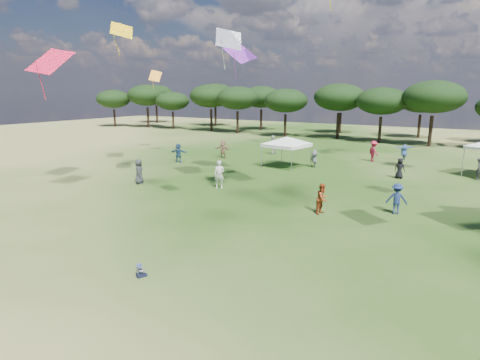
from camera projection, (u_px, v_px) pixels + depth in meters
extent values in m
plane|color=#2C4F17|center=(113.00, 304.00, 12.17)|extent=(140.00, 140.00, 0.00)
cylinder|color=black|center=(115.00, 118.00, 72.81)|extent=(0.35, 0.35, 3.09)
ellipsoid|color=black|center=(113.00, 99.00, 72.07)|extent=(6.01, 6.01, 3.24)
cylinder|color=black|center=(148.00, 117.00, 71.25)|extent=(0.40, 0.40, 3.51)
ellipsoid|color=black|center=(147.00, 95.00, 70.41)|extent=(6.82, 6.82, 3.68)
cylinder|color=black|center=(173.00, 120.00, 68.29)|extent=(0.33, 0.33, 2.92)
ellipsoid|color=black|center=(172.00, 101.00, 67.59)|extent=(5.67, 5.67, 3.06)
cylinder|color=black|center=(211.00, 120.00, 64.32)|extent=(0.40, 0.40, 3.49)
ellipsoid|color=black|center=(211.00, 96.00, 63.48)|extent=(6.79, 6.79, 3.66)
cylinder|color=black|center=(238.00, 122.00, 61.45)|extent=(0.38, 0.38, 3.32)
ellipsoid|color=black|center=(237.00, 98.00, 60.66)|extent=(6.44, 6.44, 3.47)
cylinder|color=black|center=(285.00, 126.00, 56.54)|extent=(0.36, 0.36, 3.14)
ellipsoid|color=black|center=(286.00, 101.00, 55.79)|extent=(6.11, 6.11, 3.29)
cylinder|color=black|center=(338.00, 126.00, 54.08)|extent=(0.40, 0.40, 3.46)
ellipsoid|color=black|center=(339.00, 97.00, 53.26)|extent=(6.73, 6.73, 3.63)
cylinder|color=black|center=(380.00, 130.00, 50.13)|extent=(0.37, 0.37, 3.21)
ellipsoid|color=black|center=(382.00, 101.00, 49.37)|extent=(6.24, 6.24, 3.36)
cylinder|color=black|center=(430.00, 131.00, 46.71)|extent=(0.41, 0.41, 3.56)
ellipsoid|color=black|center=(434.00, 97.00, 45.86)|extent=(6.91, 6.91, 3.73)
cylinder|color=black|center=(157.00, 114.00, 81.61)|extent=(0.41, 0.41, 3.56)
ellipsoid|color=black|center=(156.00, 94.00, 80.75)|extent=(6.92, 6.92, 3.73)
cylinder|color=black|center=(216.00, 116.00, 73.75)|extent=(0.41, 0.41, 3.62)
ellipsoid|color=black|center=(215.00, 94.00, 72.88)|extent=(7.03, 7.03, 3.79)
cylinder|color=black|center=(261.00, 120.00, 66.61)|extent=(0.39, 0.39, 3.37)
ellipsoid|color=black|center=(261.00, 97.00, 65.80)|extent=(6.54, 6.54, 3.53)
cylinder|color=black|center=(340.00, 123.00, 61.44)|extent=(0.36, 0.36, 3.11)
ellipsoid|color=black|center=(341.00, 100.00, 60.69)|extent=(6.05, 6.05, 3.26)
cylinder|color=black|center=(419.00, 126.00, 54.92)|extent=(0.37, 0.37, 3.20)
ellipsoid|color=black|center=(422.00, 100.00, 54.15)|extent=(6.21, 6.21, 3.35)
cylinder|color=gray|center=(262.00, 156.00, 33.72)|extent=(0.06, 0.06, 1.93)
cylinder|color=gray|center=(292.00, 160.00, 31.83)|extent=(0.06, 0.06, 1.93)
cylinder|color=gray|center=(282.00, 152.00, 35.96)|extent=(0.06, 0.06, 1.93)
cylinder|color=gray|center=(311.00, 156.00, 34.07)|extent=(0.06, 0.06, 1.93)
cube|color=white|center=(287.00, 145.00, 33.70)|extent=(3.58, 3.58, 0.25)
pyramid|color=white|center=(287.00, 137.00, 33.54)|extent=(6.36, 6.36, 0.60)
cylinder|color=gray|center=(463.00, 162.00, 30.17)|extent=(0.06, 0.06, 2.27)
cube|color=black|center=(140.00, 275.00, 13.94)|extent=(0.28, 0.28, 0.16)
cube|color=black|center=(143.00, 274.00, 14.09)|extent=(0.15, 0.20, 0.09)
cube|color=black|center=(145.00, 276.00, 13.97)|extent=(0.15, 0.20, 0.09)
cube|color=white|center=(139.00, 270.00, 13.90)|extent=(0.24, 0.21, 0.21)
cylinder|color=white|center=(140.00, 269.00, 14.04)|extent=(0.14, 0.21, 0.13)
cylinder|color=white|center=(142.00, 271.00, 13.83)|extent=(0.14, 0.21, 0.13)
sphere|color=#E0B293|center=(139.00, 267.00, 13.87)|extent=(0.14, 0.14, 0.14)
cone|color=#4862A8|center=(139.00, 266.00, 13.86)|extent=(0.24, 0.24, 0.02)
cylinder|color=#4862A8|center=(139.00, 265.00, 13.86)|extent=(0.16, 0.16, 0.06)
imported|color=#9C6A55|center=(223.00, 149.00, 38.52)|extent=(1.68, 0.68, 1.77)
imported|color=#A11A36|center=(374.00, 151.00, 36.63)|extent=(1.39, 1.36, 1.91)
imported|color=beige|center=(219.00, 174.00, 26.54)|extent=(0.81, 0.71, 1.87)
imported|color=#505155|center=(314.00, 158.00, 33.92)|extent=(1.04, 1.99, 1.56)
imported|color=navy|center=(397.00, 199.00, 20.98)|extent=(1.16, 0.80, 1.65)
imported|color=black|center=(400.00, 168.00, 29.53)|extent=(0.79, 0.56, 1.52)
imported|color=#323238|center=(139.00, 172.00, 27.83)|extent=(0.96, 1.01, 1.74)
imported|color=silver|center=(272.00, 145.00, 40.83)|extent=(0.90, 1.06, 1.92)
imported|color=navy|center=(179.00, 153.00, 36.29)|extent=(1.69, 0.92, 1.73)
imported|color=#943818|center=(322.00, 199.00, 21.04)|extent=(0.72, 0.87, 1.62)
imported|color=navy|center=(404.00, 152.00, 37.58)|extent=(1.81, 1.51, 1.52)
imported|color=#2C2B30|center=(479.00, 169.00, 29.23)|extent=(0.48, 0.63, 1.57)
plane|color=yellow|center=(122.00, 30.00, 29.64)|extent=(2.46, 2.84, 1.54)
plane|color=#732699|center=(240.00, 53.00, 27.01)|extent=(2.22, 1.95, 1.72)
plane|color=orange|center=(155.00, 76.00, 40.44)|extent=(1.46, 1.67, 1.33)
plane|color=silver|center=(229.00, 39.00, 23.54)|extent=(2.30, 2.56, 1.54)
plane|color=#EF1C41|center=(51.00, 61.00, 24.27)|extent=(2.63, 2.55, 1.82)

